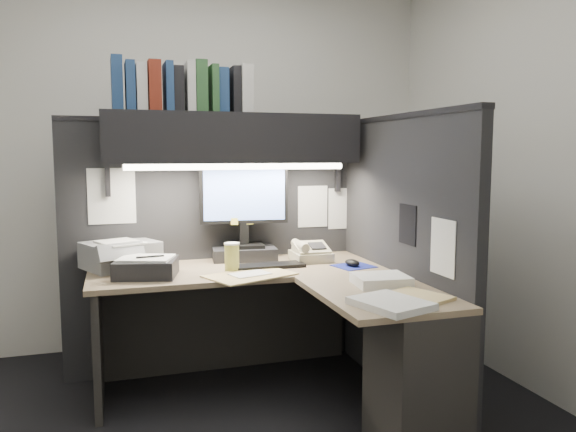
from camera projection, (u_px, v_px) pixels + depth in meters
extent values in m
plane|color=black|center=(242.00, 430.00, 2.87)|extent=(3.50, 3.50, 0.00)
cube|color=silver|center=(196.00, 161.00, 4.14)|extent=(3.50, 0.04, 2.70)
cube|color=silver|center=(380.00, 179.00, 1.29)|extent=(3.50, 0.04, 2.70)
cube|color=silver|center=(537.00, 164.00, 3.23)|extent=(0.04, 3.00, 2.70)
cube|color=black|center=(214.00, 247.00, 3.67)|extent=(1.90, 0.06, 1.60)
cube|color=black|center=(400.00, 259.00, 3.24)|extent=(0.06, 1.50, 1.60)
cube|color=#897957|center=(237.00, 270.00, 3.35)|extent=(1.70, 0.68, 0.03)
cube|color=#897957|center=(378.00, 294.00, 2.78)|extent=(0.60, 0.85, 0.03)
cube|color=#282624|center=(228.00, 316.00, 3.67)|extent=(1.61, 0.02, 0.70)
cube|color=#282624|center=(98.00, 343.00, 3.15)|extent=(0.04, 0.61, 0.70)
cube|color=#282624|center=(417.00, 379.00, 2.64)|extent=(0.38, 0.40, 0.70)
cube|color=black|center=(233.00, 138.00, 3.45)|extent=(1.55, 0.34, 0.30)
cylinder|color=white|center=(238.00, 167.00, 3.33)|extent=(1.32, 0.04, 0.04)
cube|color=black|center=(244.00, 253.00, 3.60)|extent=(0.43, 0.29, 0.08)
cube|color=black|center=(244.00, 234.00, 3.59)|extent=(0.06, 0.05, 0.13)
cube|color=black|center=(244.00, 194.00, 3.56)|extent=(0.56, 0.10, 0.37)
cube|color=#7197F9|center=(245.00, 195.00, 3.54)|extent=(0.51, 0.06, 0.32)
cube|color=black|center=(269.00, 266.00, 3.35)|extent=(0.43, 0.15, 0.02)
cube|color=navy|center=(354.00, 266.00, 3.38)|extent=(0.26, 0.24, 0.00)
ellipsoid|color=black|center=(352.00, 263.00, 3.37)|extent=(0.10, 0.13, 0.04)
cube|color=#B4AC8B|center=(311.00, 253.00, 3.56)|extent=(0.23, 0.24, 0.09)
cylinder|color=gold|center=(232.00, 258.00, 3.23)|extent=(0.09, 0.09, 0.16)
cube|color=gray|center=(121.00, 255.00, 3.34)|extent=(0.49, 0.46, 0.16)
cube|color=black|center=(146.00, 268.00, 3.10)|extent=(0.38, 0.34, 0.10)
cube|color=#D8BE7A|center=(250.00, 275.00, 3.12)|extent=(0.55, 0.46, 0.01)
cube|color=white|center=(381.00, 280.00, 2.90)|extent=(0.29, 0.26, 0.05)
cube|color=white|center=(391.00, 304.00, 2.48)|extent=(0.34, 0.38, 0.03)
cube|color=#D8BE7A|center=(418.00, 297.00, 2.64)|extent=(0.31, 0.34, 0.02)
cube|color=navy|center=(117.00, 84.00, 3.23)|extent=(0.06, 0.22, 0.31)
cube|color=navy|center=(130.00, 87.00, 3.23)|extent=(0.05, 0.22, 0.28)
cube|color=beige|center=(141.00, 88.00, 3.26)|extent=(0.06, 0.22, 0.27)
cube|color=maroon|center=(154.00, 87.00, 3.27)|extent=(0.07, 0.22, 0.29)
cube|color=navy|center=(168.00, 88.00, 3.29)|extent=(0.05, 0.22, 0.28)
cube|color=black|center=(177.00, 90.00, 3.33)|extent=(0.06, 0.22, 0.26)
cube|color=beige|center=(190.00, 88.00, 3.33)|extent=(0.05, 0.22, 0.29)
cube|color=#274E28|center=(200.00, 87.00, 3.34)|extent=(0.07, 0.22, 0.30)
cube|color=#274E28|center=(213.00, 90.00, 3.37)|extent=(0.04, 0.22, 0.28)
cube|color=navy|center=(221.00, 92.00, 3.40)|extent=(0.07, 0.22, 0.26)
cube|color=black|center=(234.00, 91.00, 3.42)|extent=(0.05, 0.22, 0.27)
cube|color=beige|center=(244.00, 90.00, 3.42)|extent=(0.07, 0.22, 0.28)
cube|color=white|center=(313.00, 206.00, 3.81)|extent=(0.21, 0.00, 0.28)
cube|color=white|center=(343.00, 208.00, 3.87)|extent=(0.21, 0.00, 0.28)
cube|color=white|center=(112.00, 196.00, 3.41)|extent=(0.28, 0.00, 0.34)
cube|color=black|center=(407.00, 225.00, 3.07)|extent=(0.00, 0.18, 0.22)
cube|color=white|center=(443.00, 247.00, 2.75)|extent=(0.00, 0.21, 0.28)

